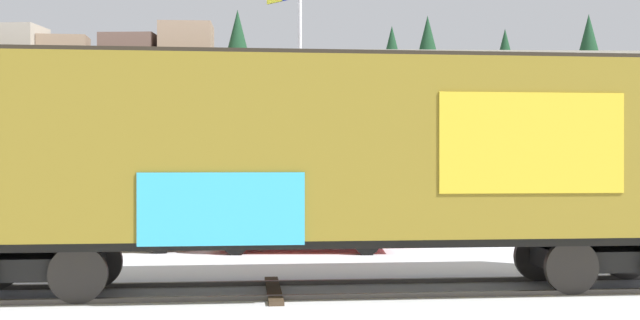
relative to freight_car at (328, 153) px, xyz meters
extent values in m
plane|color=silver|center=(-0.13, 0.00, -2.37)|extent=(260.00, 260.00, 0.00)
cube|color=#4C4742|center=(0.04, -0.72, -2.33)|extent=(59.90, 3.75, 0.08)
cube|color=#4C4742|center=(-0.05, 0.72, -2.33)|extent=(59.90, 3.75, 0.08)
cube|color=#423323|center=(-0.93, -0.05, -2.33)|extent=(0.39, 2.51, 0.07)
cube|color=olive|center=(0.00, 0.00, 0.08)|extent=(13.69, 3.68, 2.87)
cube|color=#2D2823|center=(0.00, 0.00, 1.64)|extent=(12.87, 1.18, 0.24)
cube|color=gold|center=(3.14, -1.26, 0.15)|extent=(2.98, 0.21, 1.58)
cube|color=#33A5CC|center=(-1.67, -1.56, -0.85)|extent=(2.50, 0.18, 1.10)
cube|color=black|center=(0.00, 0.00, -1.45)|extent=(13.34, 2.38, 0.20)
cube|color=black|center=(-4.86, -0.29, -1.86)|extent=(2.17, 1.42, 0.36)
cylinder|color=black|center=(-3.97, -0.96, -1.91)|extent=(0.93, 0.18, 0.92)
cylinder|color=black|center=(-4.06, 0.48, -1.91)|extent=(0.93, 0.18, 0.92)
cube|color=black|center=(4.86, 0.30, -1.86)|extent=(2.17, 1.42, 0.36)
cylinder|color=black|center=(4.06, -0.47, -1.91)|extent=(0.93, 0.18, 0.92)
cylinder|color=black|center=(3.97, 0.97, -1.91)|extent=(0.93, 0.18, 0.92)
cylinder|color=black|center=(5.66, 1.07, -1.91)|extent=(0.93, 0.18, 0.92)
cylinder|color=silver|center=(-0.38, 9.19, 1.53)|extent=(0.12, 0.12, 7.79)
cube|color=gray|center=(-0.13, 77.85, 4.18)|extent=(111.37, 31.97, 13.09)
cube|color=#8C725B|center=(-11.77, 68.26, 12.46)|extent=(5.60, 4.92, 3.48)
cube|color=#9E9384|center=(-30.00, 68.26, 12.28)|extent=(6.67, 5.45, 3.13)
cube|color=brown|center=(-17.80, 68.26, 11.89)|extent=(6.00, 4.08, 2.34)
cube|color=#8C725B|center=(-24.68, 68.26, 11.77)|extent=(5.23, 3.65, 2.11)
cone|color=#193D23|center=(30.71, 65.88, 12.93)|extent=(2.22, 2.22, 4.43)
cone|color=#193D23|center=(22.90, 69.74, 12.46)|extent=(1.74, 1.74, 3.48)
cone|color=#193D23|center=(10.64, 71.66, 12.75)|extent=(2.03, 2.03, 4.06)
cone|color=#193D23|center=(-6.33, 67.88, 13.21)|extent=(2.50, 2.50, 4.99)
cone|color=#193D23|center=(14.44, 70.41, 13.22)|extent=(2.50, 2.50, 5.00)
cube|color=#9E8966|center=(-5.48, 6.00, -1.66)|extent=(4.92, 2.26, 0.78)
cube|color=#2D333D|center=(-5.69, 5.98, -0.96)|extent=(2.51, 1.82, 0.63)
cylinder|color=black|center=(-3.97, 7.00, -2.05)|extent=(0.66, 0.29, 0.64)
cylinder|color=black|center=(-3.78, 5.37, -2.05)|extent=(0.66, 0.29, 0.64)
cylinder|color=black|center=(-7.17, 6.63, -2.05)|extent=(0.66, 0.29, 0.64)
cylinder|color=black|center=(-6.98, 5.00, -2.05)|extent=(0.66, 0.29, 0.64)
cube|color=#B21E1E|center=(-0.36, 5.75, -1.75)|extent=(4.62, 1.87, 0.60)
cube|color=#2D333D|center=(-0.62, 5.76, -1.16)|extent=(2.52, 1.63, 0.57)
cylinder|color=black|center=(1.22, 6.50, -2.05)|extent=(0.65, 0.24, 0.64)
cylinder|color=black|center=(1.16, 4.88, -2.05)|extent=(0.65, 0.24, 0.64)
cylinder|color=black|center=(-1.89, 6.61, -2.05)|extent=(0.65, 0.24, 0.64)
cylinder|color=black|center=(-1.94, 4.99, -2.05)|extent=(0.65, 0.24, 0.64)
camera|label=1|loc=(-0.63, -12.99, -0.09)|focal=42.68mm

